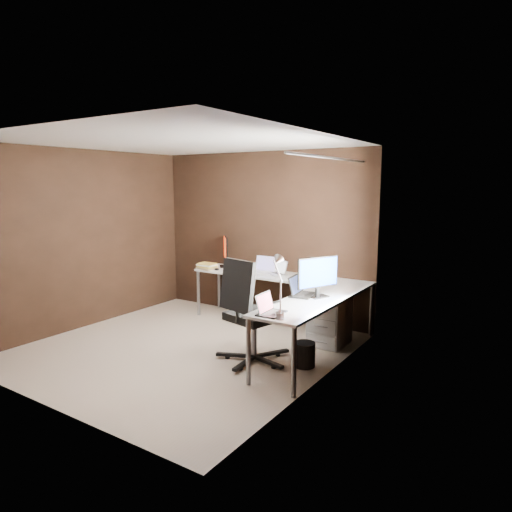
{
  "coord_description": "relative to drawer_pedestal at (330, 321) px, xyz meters",
  "views": [
    {
      "loc": [
        3.7,
        -4.03,
        2.01
      ],
      "look_at": [
        0.44,
        0.95,
        1.08
      ],
      "focal_mm": 32.0,
      "sensor_mm": 36.0,
      "label": 1
    }
  ],
  "objects": [
    {
      "name": "laptop_black_small",
      "position": [
        -0.04,
        -1.41,
        0.48
      ],
      "size": [
        0.24,
        0.32,
        0.21
      ],
      "rotation": [
        0.0,
        0.0,
        1.63
      ],
      "color": "black",
      "rests_on": "desk"
    },
    {
      "name": "monitor_right",
      "position": [
        0.06,
        -0.51,
        0.69
      ],
      "size": [
        0.26,
        0.52,
        0.46
      ],
      "rotation": [
        0.0,
        0.0,
        1.14
      ],
      "color": "black",
      "rests_on": "desk"
    },
    {
      "name": "mouse_left",
      "position": [
        -1.92,
        0.15,
        0.45
      ],
      "size": [
        0.1,
        0.08,
        0.03
      ],
      "primitive_type": "ellipsoid",
      "rotation": [
        0.0,
        0.0,
        -0.3
      ],
      "color": "black",
      "rests_on": "desk"
    },
    {
      "name": "laptop_silver",
      "position": [
        -1.0,
        0.4,
        0.48
      ],
      "size": [
        0.37,
        0.34,
        0.2
      ],
      "rotation": [
        0.0,
        0.0,
        -0.52
      ],
      "color": "silver",
      "rests_on": "desk"
    },
    {
      "name": "office_chair",
      "position": [
        -0.51,
        -1.03,
        0.05
      ],
      "size": [
        0.68,
        0.7,
        1.21
      ],
      "rotation": [
        0.0,
        0.0,
        -0.23
      ],
      "color": "black",
      "rests_on": "ground"
    },
    {
      "name": "desk_lamp",
      "position": [
        0.08,
        -1.44,
        0.81
      ],
      "size": [
        0.19,
        0.23,
        0.61
      ],
      "rotation": [
        0.0,
        0.0,
        -0.38
      ],
      "color": "slate",
      "rests_on": "desk"
    },
    {
      "name": "desk",
      "position": [
        -0.59,
        -0.11,
        0.38
      ],
      "size": [
        2.65,
        2.25,
        0.73
      ],
      "color": "silver",
      "rests_on": "ground"
    },
    {
      "name": "laptop_white",
      "position": [
        -1.23,
        0.4,
        0.48
      ],
      "size": [
        0.36,
        0.26,
        0.23
      ],
      "rotation": [
        0.0,
        0.0,
        0.03
      ],
      "color": "silver",
      "rests_on": "desk"
    },
    {
      "name": "wastebasket",
      "position": [
        0.07,
        -0.83,
        -0.16
      ],
      "size": [
        0.26,
        0.26,
        0.27
      ],
      "primitive_type": "cylinder",
      "rotation": [
        0.0,
        0.0,
        -0.11
      ],
      "color": "black",
      "rests_on": "ground"
    },
    {
      "name": "drawer_pedestal",
      "position": [
        0.0,
        0.0,
        0.0
      ],
      "size": [
        0.42,
        0.5,
        0.6
      ],
      "primitive_type": "cube",
      "color": "silver",
      "rests_on": "ground"
    },
    {
      "name": "mouse_corner",
      "position": [
        -0.53,
        0.15,
        0.45
      ],
      "size": [
        0.1,
        0.08,
        0.03
      ],
      "primitive_type": "ellipsoid",
      "rotation": [
        0.0,
        0.0,
        -0.35
      ],
      "color": "black",
      "rests_on": "desk"
    },
    {
      "name": "book_stack",
      "position": [
        -2.12,
        0.17,
        0.47
      ],
      "size": [
        0.32,
        0.27,
        0.09
      ],
      "rotation": [
        0.0,
        0.0,
        -0.08
      ],
      "color": "#9D8654",
      "rests_on": "desk"
    },
    {
      "name": "room",
      "position": [
        -1.09,
        -1.08,
        0.98
      ],
      "size": [
        3.6,
        3.6,
        2.5
      ],
      "color": "tan",
      "rests_on": "ground"
    },
    {
      "name": "laptop_black_big",
      "position": [
        -0.14,
        -0.55,
        0.48
      ],
      "size": [
        0.29,
        0.38,
        0.23
      ],
      "rotation": [
        0.0,
        0.0,
        1.71
      ],
      "color": "black",
      "rests_on": "desk"
    },
    {
      "name": "monitor_left",
      "position": [
        -2.0,
        0.48,
        0.7
      ],
      "size": [
        0.37,
        0.44,
        0.48
      ],
      "rotation": [
        0.0,
        0.0,
        -0.87
      ],
      "color": "black",
      "rests_on": "desk"
    }
  ]
}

